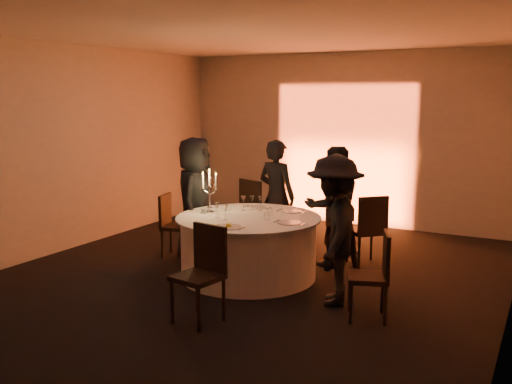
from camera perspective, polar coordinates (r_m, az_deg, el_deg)
The scene contains 30 objects.
floor at distance 7.26m, azimuth -0.75°, elevation -8.43°, with size 7.00×7.00×0.00m, color black.
ceiling at distance 6.95m, azimuth -0.80°, elevation 15.82°, with size 7.00×7.00×0.00m, color silver.
wall_back at distance 10.14m, azimuth 8.81°, elevation 5.24°, with size 7.00×7.00×0.00m, color #A9A59D.
wall_front at distance 4.26m, azimuth -24.06°, elevation -1.31°, with size 7.00×7.00×0.00m, color #A9A59D.
wall_left at distance 8.78m, azimuth -18.25°, elevation 4.23°, with size 7.00×7.00×0.00m, color #A9A59D.
uplighter_fixture at distance 10.07m, azimuth 8.04°, elevation -3.11°, with size 0.25×0.12×0.10m, color black.
banquet_table at distance 7.15m, azimuth -0.75°, elevation -5.50°, with size 1.80×1.80×0.77m.
chair_left at distance 8.14m, azimuth -8.38°, elevation -2.96°, with size 0.47×0.47×0.88m.
chair_back_left at distance 8.36m, azimuth 0.05°, elevation -1.81°, with size 0.59×0.59×1.05m.
chair_back_right at distance 7.68m, azimuth 11.22°, elevation -3.40°, with size 0.60×0.60×0.97m.
chair_right at distance 5.92m, azimuth 11.85°, elevation -7.72°, with size 0.51×0.51×0.90m.
chair_front at distance 5.78m, azimuth -5.33°, elevation -7.53°, with size 0.49×0.49×0.97m.
guest_left at distance 7.86m, azimuth -6.11°, elevation -0.71°, with size 0.83×0.54×1.70m, color black.
guest_back_left at distance 8.24m, azimuth 2.07°, elevation -0.40°, with size 0.60×0.39×1.64m, color black.
guest_back_right at distance 7.60m, azimuth 7.74°, elevation -1.47°, with size 0.78×0.61×1.60m, color black.
guest_right at distance 6.20m, azimuth 7.83°, elevation -3.79°, with size 1.06×0.61×1.64m, color black.
plate_left at distance 7.50m, azimuth -3.95°, elevation -1.74°, with size 0.36×0.26×0.01m.
plate_back_left at distance 7.61m, azimuth 0.11°, elevation -1.54°, with size 0.36×0.25×0.01m.
plate_back_right at distance 7.37m, azimuth 3.56°, elevation -1.93°, with size 0.35×0.27×0.01m.
plate_right at distance 6.71m, azimuth 3.39°, elevation -3.08°, with size 0.36×0.29×0.01m.
plate_front at distance 6.48m, azimuth -2.75°, elevation -3.42°, with size 0.36×0.28×0.08m.
coffee_cup at distance 7.29m, azimuth -5.22°, elevation -1.90°, with size 0.11×0.11×0.07m.
candelabra at distance 7.28m, azimuth -4.66°, elevation -0.55°, with size 0.24×0.12×0.57m.
wine_glass_a at distance 7.41m, azimuth -1.28°, elevation -0.82°, with size 0.07×0.07×0.19m.
wine_glass_b at distance 7.43m, azimuth -0.40°, elevation -0.79°, with size 0.07×0.07×0.19m.
wine_glass_c at distance 6.87m, azimuth -3.05°, elevation -1.67°, with size 0.07×0.07×0.19m.
wine_glass_d at distance 7.39m, azimuth 0.45°, elevation -0.85°, with size 0.07×0.07×0.19m.
wine_glass_e at distance 6.99m, azimuth -3.91°, elevation -1.47°, with size 0.07×0.07×0.19m.
tumbler_a at distance 6.87m, azimuth 1.10°, elevation -2.44°, with size 0.07×0.07×0.09m, color white.
tumbler_b at distance 7.10m, azimuth 1.40°, elevation -2.04°, with size 0.07×0.07×0.09m, color white.
Camera 1 is at (3.32, -6.06, 2.24)m, focal length 40.00 mm.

